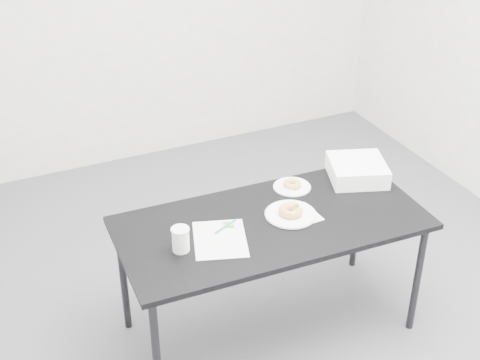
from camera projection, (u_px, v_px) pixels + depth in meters
name	position (u px, v px, depth m)	size (l,w,h in m)	color
floor	(248.00, 307.00, 3.77)	(4.00, 4.00, 0.00)	#505055
table	(272.00, 229.00, 3.31)	(1.54, 0.76, 0.69)	black
scorecard	(220.00, 239.00, 3.14)	(0.24, 0.31, 0.00)	white
logo_patch	(229.00, 225.00, 3.24)	(0.05, 0.05, 0.00)	green
pen	(226.00, 226.00, 3.23)	(0.01, 0.01, 0.14)	#0B7D66
napkin	(300.00, 215.00, 3.32)	(0.18, 0.18, 0.00)	white
plate_near	(291.00, 214.00, 3.32)	(0.26, 0.26, 0.01)	white
donut_near	(291.00, 210.00, 3.31)	(0.12, 0.12, 0.04)	#BE7A3C
plate_far	(292.00, 187.00, 3.55)	(0.20, 0.20, 0.01)	white
donut_far	(292.00, 184.00, 3.54)	(0.09, 0.09, 0.03)	#BE7A3C
coffee_cup	(181.00, 239.00, 3.04)	(0.08, 0.08, 0.12)	white
cup_lid	(286.00, 190.00, 3.52)	(0.08, 0.08, 0.01)	white
bakery_box	(357.00, 170.00, 3.62)	(0.29, 0.29, 0.10)	white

